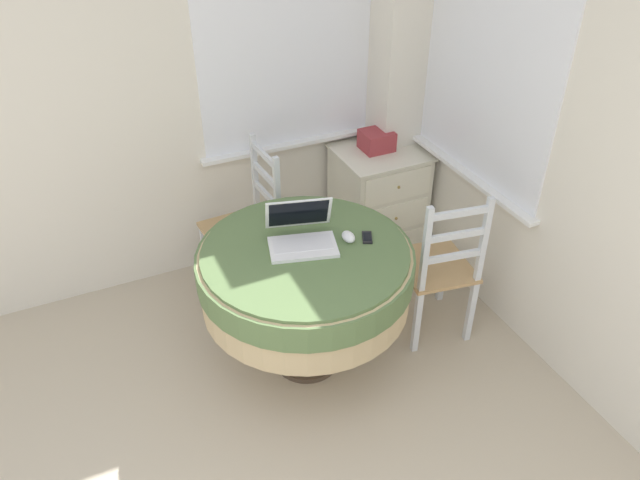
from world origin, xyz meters
TOP-DOWN VIEW (x-y plane):
  - corner_room_shell at (1.35, 1.85)m, footprint 4.57×4.74m
  - round_dining_table at (1.10, 1.76)m, footprint 1.09×1.09m
  - laptop at (1.11, 1.83)m, footprint 0.40×0.37m
  - computer_mouse at (1.33, 1.75)m, footprint 0.06×0.09m
  - cell_phone at (1.43, 1.73)m, footprint 0.09×0.11m
  - dining_chair_near_back_window at (1.05, 2.54)m, footprint 0.44×0.40m
  - dining_chair_near_right_window at (1.88, 1.69)m, footprint 0.44×0.48m
  - corner_cabinet at (2.00, 2.60)m, footprint 0.56×0.51m
  - storage_box at (1.99, 2.65)m, footprint 0.20×0.18m

SIDE VIEW (x-z plane):
  - corner_cabinet at x=2.00m, z-range 0.00..0.72m
  - dining_chair_near_back_window at x=1.05m, z-range -0.03..0.93m
  - dining_chair_near_right_window at x=1.88m, z-range -0.03..0.93m
  - round_dining_table at x=1.10m, z-range 0.23..0.99m
  - cell_phone at x=1.43m, z-range 0.76..0.77m
  - storage_box at x=1.99m, z-range 0.72..0.84m
  - computer_mouse at x=1.33m, z-range 0.76..0.81m
  - laptop at x=1.11m, z-range 0.70..0.91m
  - corner_room_shell at x=1.35m, z-range 0.00..2.55m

